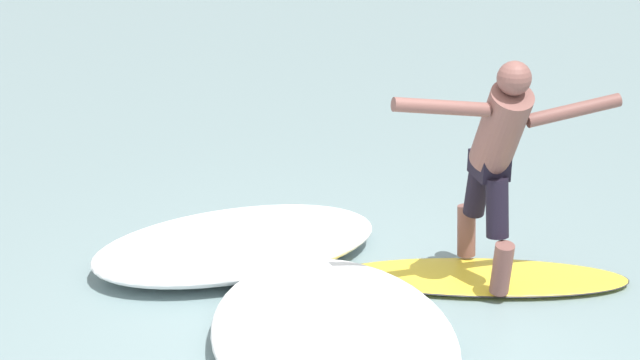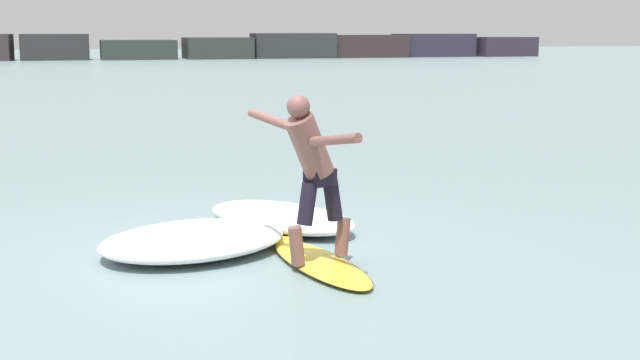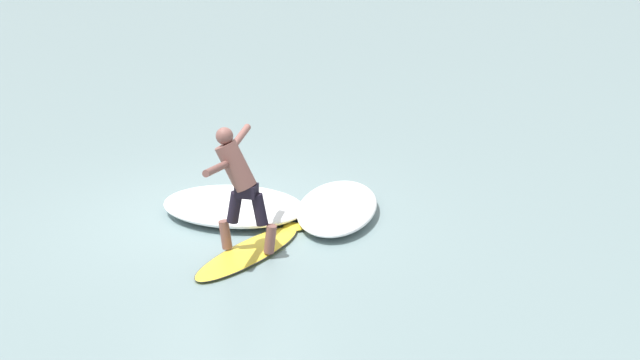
{
  "view_description": "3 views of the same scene",
  "coord_description": "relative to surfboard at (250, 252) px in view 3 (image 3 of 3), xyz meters",
  "views": [
    {
      "loc": [
        -5.56,
        -0.65,
        3.59
      ],
      "look_at": [
        0.47,
        0.34,
        0.95
      ],
      "focal_mm": 60.0,
      "sensor_mm": 36.0,
      "label": 1
    },
    {
      "loc": [
        -1.26,
        -8.7,
        2.26
      ],
      "look_at": [
        1.29,
        0.05,
        0.72
      ],
      "focal_mm": 50.0,
      "sensor_mm": 36.0,
      "label": 2
    },
    {
      "loc": [
        9.65,
        -9.66,
        5.49
      ],
      "look_at": [
        1.24,
        0.52,
        0.71
      ],
      "focal_mm": 60.0,
      "sensor_mm": 36.0,
      "label": 3
    }
  ],
  "objects": [
    {
      "name": "ground_plane",
      "position": [
        -1.06,
        0.66,
        -0.03
      ],
      "size": [
        200.0,
        200.0,
        0.0
      ],
      "primitive_type": "plane",
      "color": "gray"
    },
    {
      "name": "surfboard",
      "position": [
        0.0,
        0.0,
        0.0
      ],
      "size": [
        0.8,
        2.22,
        0.2
      ],
      "color": "yellow",
      "rests_on": "ground"
    },
    {
      "name": "surfer",
      "position": [
        -0.09,
        -0.08,
        0.98
      ],
      "size": [
        0.95,
        1.44,
        1.61
      ],
      "color": "brown",
      "rests_on": "surfboard"
    },
    {
      "name": "wave_foam_at_tail",
      "position": [
        -1.09,
        0.84,
        0.1
      ],
      "size": [
        2.42,
        2.15,
        0.27
      ],
      "color": "white",
      "rests_on": "ground"
    },
    {
      "name": "wave_foam_at_nose",
      "position": [
        0.04,
        1.72,
        0.09
      ],
      "size": [
        1.98,
        2.34,
        0.26
      ],
      "color": "white",
      "rests_on": "ground"
    }
  ]
}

